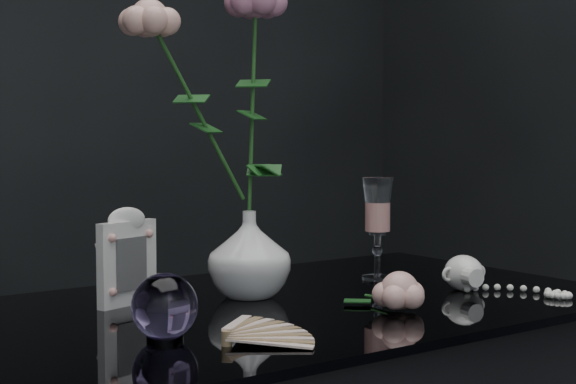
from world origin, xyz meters
TOP-DOWN VIEW (x-y plane):
  - vase at (0.01, 0.11)m, footprint 0.13×0.13m
  - wine_glass at (0.27, 0.12)m, footprint 0.06×0.06m
  - picture_frame at (-0.16, 0.17)m, footprint 0.12×0.11m
  - paperweight at (-0.21, -0.05)m, footprint 0.10×0.10m
  - paper_fan at (-0.17, -0.12)m, footprint 0.25×0.22m
  - loose_rose at (0.12, -0.09)m, footprint 0.14×0.18m
  - pearl_jar at (0.31, -0.03)m, footprint 0.23×0.24m
  - roses at (-0.03, 0.12)m, footprint 0.25×0.10m

SIDE VIEW (x-z plane):
  - paper_fan at x=-0.17m, z-range 0.76..0.78m
  - loose_rose at x=0.12m, z-range 0.76..0.82m
  - pearl_jar at x=0.31m, z-range 0.76..0.82m
  - paperweight at x=-0.21m, z-range 0.76..0.84m
  - vase at x=0.01m, z-range 0.76..0.89m
  - picture_frame at x=-0.16m, z-range 0.76..0.90m
  - wine_glass at x=0.27m, z-range 0.76..0.93m
  - roses at x=-0.03m, z-range 0.87..1.26m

